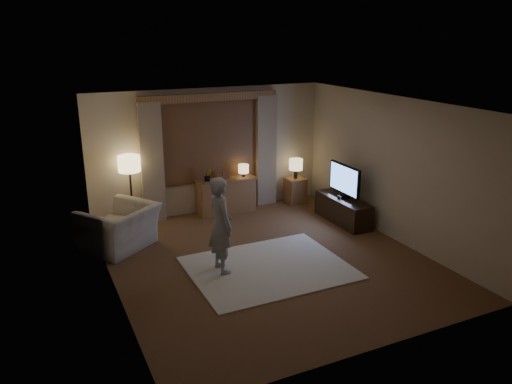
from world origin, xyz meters
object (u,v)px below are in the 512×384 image
sideboard (226,196)px  side_table (295,190)px  tv_stand (343,210)px  person (221,225)px  armchair (119,228)px

sideboard → side_table: sideboard is taller
tv_stand → person: (-3.01, -1.01, 0.54)m
tv_stand → person: person is taller
sideboard → person: size_ratio=0.77×
armchair → side_table: bearing=155.6°
armchair → person: 2.09m
armchair → person: size_ratio=0.77×
sideboard → person: bearing=-113.6°
side_table → tv_stand: side_table is taller
side_table → tv_stand: (0.27, -1.47, -0.03)m
armchair → tv_stand: (4.30, -0.59, -0.14)m
person → armchair: bearing=36.2°
sideboard → armchair: armchair is taller
sideboard → side_table: (1.64, -0.05, -0.07)m
sideboard → armchair: size_ratio=1.01×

